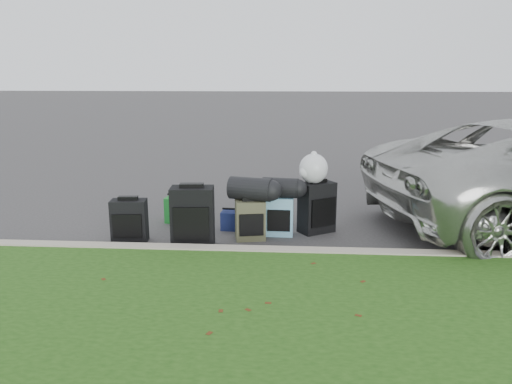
# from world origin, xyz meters

# --- Properties ---
(ground) EXTENTS (120.00, 120.00, 0.00)m
(ground) POSITION_xyz_m (0.00, 0.00, 0.00)
(ground) COLOR #383535
(ground) RESTS_ON ground
(curb) EXTENTS (120.00, 0.18, 0.15)m
(curb) POSITION_xyz_m (0.00, -1.00, 0.07)
(curb) COLOR #9E937F
(curb) RESTS_ON ground
(suitcase_small_black) EXTENTS (0.48, 0.30, 0.57)m
(suitcase_small_black) POSITION_xyz_m (-1.73, -0.46, 0.29)
(suitcase_small_black) COLOR black
(suitcase_small_black) RESTS_ON ground
(suitcase_large_black_left) EXTENTS (0.57, 0.37, 0.78)m
(suitcase_large_black_left) POSITION_xyz_m (-0.86, -0.57, 0.39)
(suitcase_large_black_left) COLOR black
(suitcase_large_black_left) RESTS_ON ground
(suitcase_olive) EXTENTS (0.43, 0.31, 0.54)m
(suitcase_olive) POSITION_xyz_m (-0.15, -0.25, 0.27)
(suitcase_olive) COLOR #393926
(suitcase_olive) RESTS_ON ground
(suitcase_teal) EXTENTS (0.39, 0.24, 0.54)m
(suitcase_teal) POSITION_xyz_m (0.24, -0.03, 0.27)
(suitcase_teal) COLOR #588AA8
(suitcase_teal) RESTS_ON ground
(suitcase_large_black_right) EXTENTS (0.55, 0.50, 0.71)m
(suitcase_large_black_right) POSITION_xyz_m (0.76, 0.14, 0.36)
(suitcase_large_black_right) COLOR black
(suitcase_large_black_right) RESTS_ON ground
(tote_green) EXTENTS (0.37, 0.31, 0.38)m
(tote_green) POSITION_xyz_m (-1.30, 0.50, 0.19)
(tote_green) COLOR #1C7E2A
(tote_green) RESTS_ON ground
(tote_navy) EXTENTS (0.27, 0.22, 0.27)m
(tote_navy) POSITION_xyz_m (-0.47, 0.16, 0.13)
(tote_navy) COLOR #151F4C
(tote_navy) RESTS_ON ground
(duffel_left) EXTENTS (0.63, 0.44, 0.31)m
(duffel_left) POSITION_xyz_m (-0.14, -0.21, 0.69)
(duffel_left) COLOR black
(duffel_left) RESTS_ON suitcase_olive
(duffel_right) EXTENTS (0.52, 0.34, 0.27)m
(duffel_right) POSITION_xyz_m (0.25, -0.04, 0.67)
(duffel_right) COLOR black
(duffel_right) RESTS_ON suitcase_teal
(trash_bag) EXTENTS (0.40, 0.40, 0.40)m
(trash_bag) POSITION_xyz_m (0.70, 0.13, 0.91)
(trash_bag) COLOR silver
(trash_bag) RESTS_ON suitcase_large_black_right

